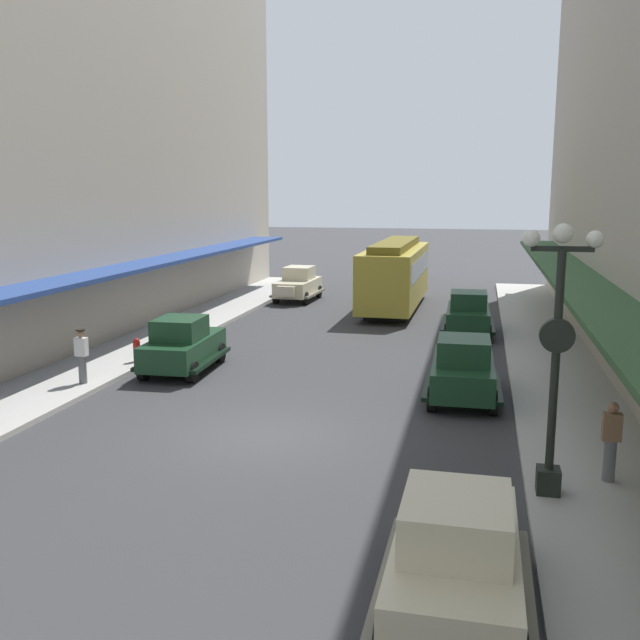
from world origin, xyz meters
TOP-DOWN VIEW (x-y plane):
  - ground_plane at (0.00, 0.00)m, footprint 200.00×200.00m
  - sidewalk_right at (7.50, 0.00)m, footprint 3.00×60.00m
  - parked_car_0 at (-4.50, 5.38)m, footprint 2.30×4.32m
  - parked_car_1 at (4.60, 4.15)m, footprint 2.21×4.29m
  - parked_car_2 at (-4.70, 21.25)m, footprint 2.27×4.30m
  - parked_car_3 at (4.79, -6.51)m, footprint 2.16×4.27m
  - parked_car_4 at (4.56, 13.65)m, footprint 2.22×4.29m
  - streetcar at (0.83, 19.36)m, footprint 2.60×9.62m
  - lamp_post_with_clock at (6.40, -2.33)m, footprint 1.42×0.44m
  - fire_hydrant at (-6.35, 5.71)m, footprint 0.24×0.24m
  - pedestrian_0 at (7.64, -1.46)m, footprint 0.36×0.24m
  - pedestrian_1 at (-6.64, 2.81)m, footprint 0.36×0.28m

SIDE VIEW (x-z plane):
  - ground_plane at x=0.00m, z-range 0.00..0.00m
  - sidewalk_right at x=7.50m, z-range 0.00..0.15m
  - fire_hydrant at x=-6.35m, z-range 0.15..0.97m
  - parked_car_0 at x=-4.50m, z-range 0.02..1.86m
  - parked_car_1 at x=4.60m, z-range 0.02..1.86m
  - parked_car_2 at x=-4.70m, z-range 0.02..1.86m
  - parked_car_3 at x=4.79m, z-range 0.02..1.86m
  - parked_car_4 at x=4.56m, z-range 0.02..1.86m
  - pedestrian_0 at x=7.64m, z-range 0.17..1.81m
  - pedestrian_1 at x=-6.64m, z-range 0.18..1.85m
  - streetcar at x=0.83m, z-range 0.17..3.63m
  - lamp_post_with_clock at x=6.40m, z-range 0.41..5.57m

